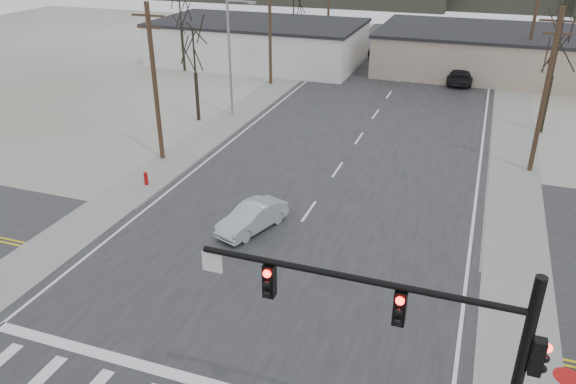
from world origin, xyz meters
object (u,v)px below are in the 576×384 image
fire_hydrant (146,178)px  traffic_signal_mast (440,346)px  car_far_a (461,74)px  car_far_b (378,48)px  sedan_crossing (252,217)px

fire_hydrant → traffic_signal_mast: bearing=-38.1°
fire_hydrant → car_far_a: 34.47m
traffic_signal_mast → car_far_a: traffic_signal_mast is taller
fire_hydrant → car_far_b: 40.87m
fire_hydrant → sedan_crossing: size_ratio=0.21×
fire_hydrant → car_far_b: (5.85, 40.45, 0.28)m
fire_hydrant → sedan_crossing: sedan_crossing is taller
traffic_signal_mast → car_far_a: 44.97m
car_far_a → sedan_crossing: bearing=76.1°
traffic_signal_mast → car_far_a: (-2.15, 44.76, -3.78)m
traffic_signal_mast → car_far_b: (-12.24, 54.65, -3.94)m
fire_hydrant → sedan_crossing: 8.56m
fire_hydrant → car_far_a: car_far_a is taller
fire_hydrant → sedan_crossing: (8.07, -2.85, 0.28)m
sedan_crossing → car_far_b: (-2.21, 43.30, 0.00)m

